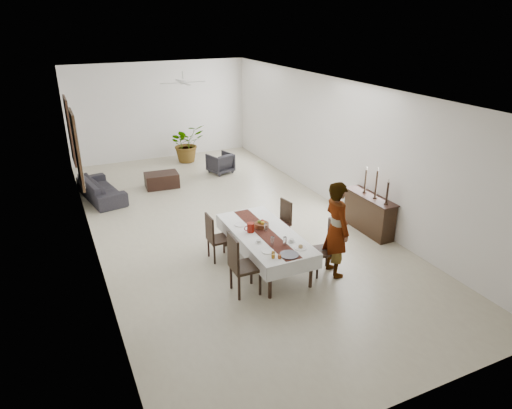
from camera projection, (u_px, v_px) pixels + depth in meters
The scene contains 88 objects.
floor at pixel (227, 223), 10.87m from camera, with size 6.00×12.00×0.00m, color beige.
ceiling at pixel (223, 86), 9.63m from camera, with size 6.00×12.00×0.02m, color white.
wall_back at pixel (160, 111), 15.26m from camera, with size 6.00×0.02×3.20m, color white.
wall_front at pixel (416, 299), 5.23m from camera, with size 6.00×0.02×3.20m, color white.
wall_left at pixel (85, 178), 9.08m from camera, with size 0.02×12.00×3.20m, color white.
wall_right at pixel (337, 144), 11.41m from camera, with size 0.02×12.00×3.20m, color white.
dining_table_top at pixel (265, 234), 8.82m from camera, with size 0.94×2.25×0.05m, color black.
table_leg_fl at pixel (270, 282), 7.90m from camera, with size 0.07×0.07×0.66m, color black.
table_leg_fr at pixel (311, 271), 8.22m from camera, with size 0.07×0.07×0.66m, color black.
table_leg_bl at pixel (225, 232), 9.69m from camera, with size 0.07×0.07×0.66m, color black.
table_leg_br at pixel (260, 225), 10.01m from camera, with size 0.07×0.07×0.66m, color black.
tablecloth_top at pixel (265, 233), 8.81m from camera, with size 1.11×2.42×0.01m, color white.
tablecloth_drape_left at pixel (239, 245), 8.65m from camera, with size 0.01×2.42×0.28m, color silver.
tablecloth_drape_right at pixel (289, 234), 9.07m from camera, with size 0.01×2.42×0.28m, color white.
tablecloth_drape_near at pixel (295, 268), 7.85m from camera, with size 1.11×0.01×0.28m, color silver.
tablecloth_drape_far at pixel (240, 216), 9.87m from camera, with size 1.11×0.01×0.28m, color silver.
table_runner at pixel (265, 232), 8.80m from camera, with size 0.33×2.35×0.00m, color #572319.
red_pitcher at pixel (251, 227), 8.79m from camera, with size 0.14×0.14×0.19m, color maroon.
pitcher_handle at pixel (247, 228), 8.76m from camera, with size 0.11×0.11×0.02m, color maroon.
wine_glass_near at pixel (285, 241), 8.31m from camera, with size 0.07×0.07×0.16m, color silver.
wine_glass_mid at pixel (272, 241), 8.31m from camera, with size 0.07×0.07×0.16m, color white.
wine_glass_far at pixel (266, 227), 8.83m from camera, with size 0.07×0.07×0.16m, color white.
teacup_right at pixel (292, 241), 8.43m from camera, with size 0.08×0.08×0.06m, color silver.
saucer_right at pixel (292, 242), 8.44m from camera, with size 0.14×0.14×0.01m, color silver.
teacup_left at pixel (259, 241), 8.41m from camera, with size 0.08×0.08×0.06m, color silver.
saucer_left at pixel (259, 242), 8.42m from camera, with size 0.14×0.14×0.01m, color white.
plate_near_right at pixel (301, 248), 8.22m from camera, with size 0.23×0.23×0.01m, color white.
bread_near_right at pixel (301, 247), 8.21m from camera, with size 0.08×0.08×0.08m, color tan.
plate_near_left at pixel (268, 251), 8.10m from camera, with size 0.23×0.23×0.01m, color white.
plate_far_left at pixel (240, 225), 9.12m from camera, with size 0.23×0.23×0.01m, color white.
serving_tray at pixel (289, 255), 7.98m from camera, with size 0.34×0.34×0.02m, color #39383D.
jam_jar_a at pixel (280, 257), 7.86m from camera, with size 0.06×0.06×0.07m, color brown.
jam_jar_b at pixel (273, 256), 7.87m from camera, with size 0.06×0.06×0.07m, color #946115.
jam_jar_c at pixel (273, 253), 7.97m from camera, with size 0.06×0.06×0.07m, color brown.
fruit_basket at pixel (262, 225), 9.00m from camera, with size 0.28×0.28×0.09m, color brown.
fruit_red at pixel (263, 221), 9.00m from camera, with size 0.08×0.08×0.08m, color maroon.
fruit_green at pixel (259, 222), 8.98m from camera, with size 0.08×0.08×0.08m, color olive.
fruit_yellow at pixel (263, 223), 8.93m from camera, with size 0.08×0.08×0.08m, color gold.
chair_right_near_seat at pixel (323, 251), 8.65m from camera, with size 0.44×0.44×0.05m, color black.
chair_right_near_leg_fl at pixel (335, 265), 8.63m from camera, with size 0.04×0.04×0.44m, color black.
chair_right_near_leg_fr at pixel (327, 256), 8.95m from camera, with size 0.04×0.04×0.44m, color black.
chair_right_near_leg_bl at pixel (317, 268), 8.53m from camera, with size 0.04×0.04×0.44m, color black.
chair_right_near_leg_br at pixel (310, 259), 8.85m from camera, with size 0.04×0.04×0.44m, color black.
chair_right_near_back at pixel (333, 235), 8.59m from camera, with size 0.44×0.04×0.56m, color black.
chair_right_far_seat at pixel (279, 224), 9.88m from camera, with size 0.39×0.39×0.04m, color black.
chair_right_far_leg_fl at pixel (289, 234), 9.93m from camera, with size 0.04×0.04×0.39m, color black.
chair_right_far_leg_fr at pixel (280, 228), 10.17m from camera, with size 0.04×0.04×0.39m, color black.
chair_right_far_leg_bl at pixel (278, 237), 9.76m from camera, with size 0.04×0.04×0.39m, color black.
chair_right_far_leg_br at pixel (269, 232), 10.00m from camera, with size 0.04×0.04×0.39m, color black.
chair_right_far_back at pixel (286, 211), 9.87m from camera, with size 0.39×0.04×0.50m, color black.
chair_left_near_seat at pixel (245, 267), 8.02m from camera, with size 0.49×0.49×0.06m, color black.
chair_left_near_leg_fl at pixel (231, 277), 8.21m from camera, with size 0.05×0.05×0.48m, color black.
chair_left_near_leg_fr at pixel (239, 288), 7.88m from camera, with size 0.05×0.05×0.48m, color black.
chair_left_near_leg_bl at pixel (251, 272), 8.36m from camera, with size 0.05×0.05×0.48m, color black.
chair_left_near_leg_br at pixel (260, 283), 8.02m from camera, with size 0.05×0.05×0.48m, color black.
chair_left_near_back at pixel (233, 253), 7.81m from camera, with size 0.49×0.04×0.62m, color black.
chair_left_far_seat at pixel (219, 239), 9.15m from camera, with size 0.42×0.42×0.05m, color black.
chair_left_far_leg_fl at pixel (208, 247), 9.31m from camera, with size 0.04×0.04×0.41m, color black.
chair_left_far_leg_fr at pixel (215, 255), 9.03m from camera, with size 0.04×0.04×0.41m, color black.
chair_left_far_leg_bl at pixel (224, 244), 9.45m from camera, with size 0.04×0.04×0.41m, color black.
chair_left_far_leg_br at pixel (230, 251), 9.17m from camera, with size 0.04×0.04×0.41m, color black.
chair_left_far_back at pixel (210, 228), 8.97m from camera, with size 0.42×0.04×0.53m, color black.
woman at pixel (336, 229), 8.45m from camera, with size 0.68×0.45×1.86m, color gray.
sideboard_body at pixel (369, 214), 10.33m from camera, with size 0.37×1.39×0.84m, color black.
sideboard_top at pixel (371, 197), 10.17m from camera, with size 0.41×1.45×0.03m, color black.
candlestick_near_base at pixel (386, 203), 9.73m from camera, with size 0.09×0.09×0.03m, color black.
candlestick_near_shaft at pixel (387, 193), 9.63m from camera, with size 0.05×0.05×0.46m, color black.
candlestick_near_candle at pixel (389, 181), 9.53m from camera, with size 0.03×0.03×0.07m, color beige.
candlestick_mid_base at pixel (375, 197), 10.04m from camera, with size 0.09×0.09×0.03m, color black.
candlestick_mid_shaft at pixel (376, 184), 9.92m from camera, with size 0.05×0.05×0.60m, color black.
candlestick_mid_candle at pixel (378, 169), 9.78m from camera, with size 0.03×0.03×0.07m, color beige.
candlestick_far_base at pixel (364, 192), 10.35m from camera, with size 0.09×0.09×0.03m, color black.
candlestick_far_shaft at pixel (366, 181), 10.24m from camera, with size 0.05×0.05×0.51m, color black.
candlestick_far_candle at pixel (367, 168), 10.13m from camera, with size 0.03×0.03×0.07m, color silver.
sofa at pixel (101, 189), 12.21m from camera, with size 1.97×0.77×0.57m, color #2A272C.
armchair at pixel (220, 163), 14.20m from camera, with size 0.67×0.69×0.63m, color #2C2A2F.
coffee_table at pixel (162, 180), 13.07m from camera, with size 0.92×0.62×0.41m, color black.
potted_plant at pixel (187, 143), 15.19m from camera, with size 1.13×0.98×1.25m, color #305B24.
mirror_frame_near at pixel (77, 150), 10.93m from camera, with size 0.06×1.05×1.85m, color black.
mirror_glass_near at pixel (78, 150), 10.95m from camera, with size 0.01×0.90×1.70m, color white.
mirror_frame_far at pixel (70, 131), 12.69m from camera, with size 0.06×1.05×1.85m, color black.
mirror_glass_far at pixel (71, 131), 12.70m from camera, with size 0.01×0.90×1.70m, color silver.
fan_rod at pixel (183, 75), 12.17m from camera, with size 0.04×0.04×0.20m, color silver.
fan_hub at pixel (183, 83), 12.25m from camera, with size 0.16×0.16×0.08m, color white.
fan_blade_n at pixel (180, 81), 12.54m from camera, with size 0.10×0.55×0.01m, color silver.
fan_blade_s at pixel (187, 84), 11.96m from camera, with size 0.10×0.55×0.01m, color white.
fan_blade_e at pixel (196, 82), 12.39m from camera, with size 0.55×0.10×0.01m, color silver.
fan_blade_w at pixel (170, 83), 12.11m from camera, with size 0.55×0.10×0.01m, color white.
Camera 1 is at (-3.53, -9.21, 4.63)m, focal length 32.00 mm.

